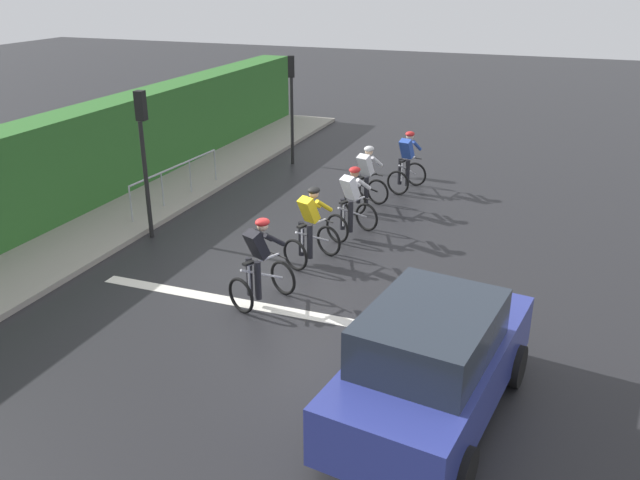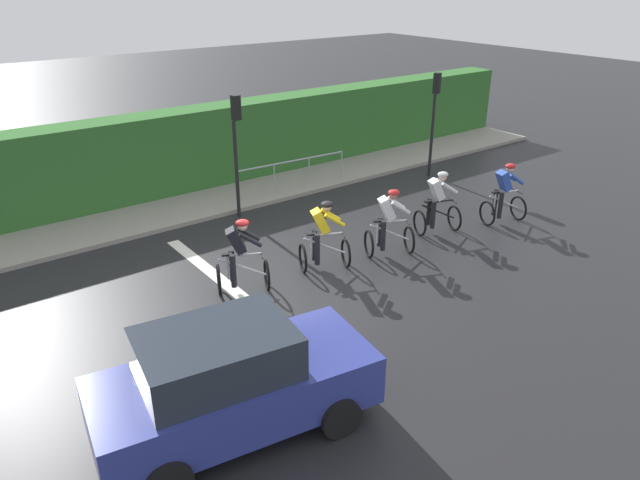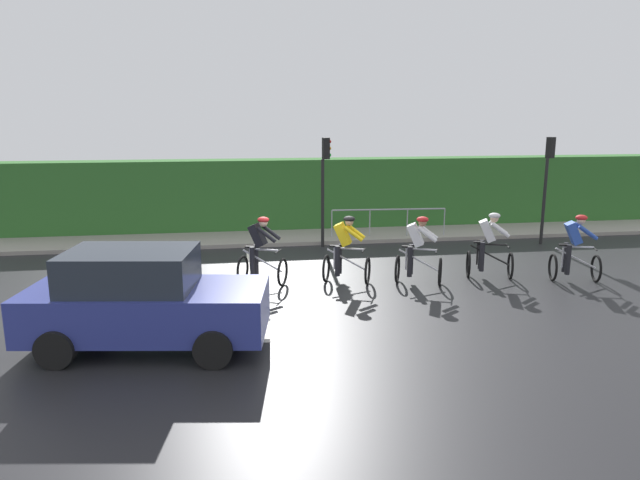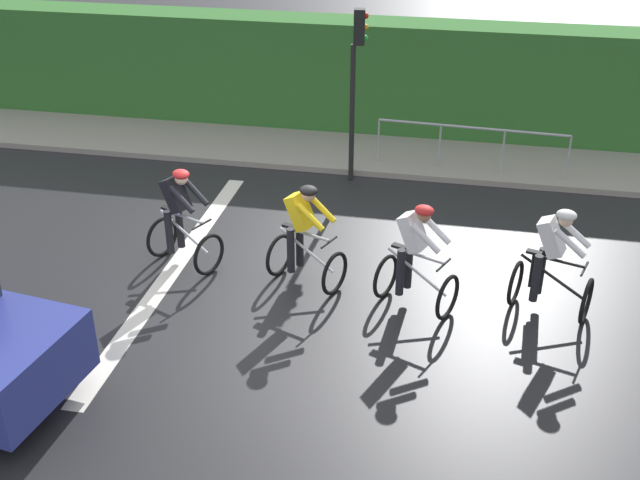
% 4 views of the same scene
% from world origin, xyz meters
% --- Properties ---
extents(ground_plane, '(80.00, 80.00, 0.00)m').
position_xyz_m(ground_plane, '(0.00, 0.00, 0.00)').
color(ground_plane, black).
extents(sidewalk_kerb, '(2.80, 24.66, 0.12)m').
position_xyz_m(sidewalk_kerb, '(-5.59, 2.00, 0.06)').
color(sidewalk_kerb, gray).
rests_on(sidewalk_kerb, ground).
extents(stone_wall_low, '(0.44, 24.66, 0.49)m').
position_xyz_m(stone_wall_low, '(-6.49, 2.00, 0.25)').
color(stone_wall_low, tan).
rests_on(stone_wall_low, ground).
extents(hedge_wall, '(1.10, 24.66, 2.50)m').
position_xyz_m(hedge_wall, '(-6.79, 2.00, 1.25)').
color(hedge_wall, '#2D6628').
rests_on(hedge_wall, ground).
extents(road_marking_stop_line, '(7.00, 0.30, 0.01)m').
position_xyz_m(road_marking_stop_line, '(0.00, -1.29, 0.00)').
color(road_marking_stop_line, silver).
rests_on(road_marking_stop_line, ground).
extents(cyclist_lead, '(0.94, 1.22, 1.66)m').
position_xyz_m(cyclist_lead, '(0.70, 6.40, 0.80)').
color(cyclist_lead, black).
rests_on(cyclist_lead, ground).
extents(cyclist_second, '(0.97, 1.24, 1.66)m').
position_xyz_m(cyclist_second, '(0.11, 4.46, 0.80)').
color(cyclist_second, black).
rests_on(cyclist_second, ground).
extents(cyclist_mid, '(1.05, 1.26, 1.66)m').
position_xyz_m(cyclist_mid, '(0.34, 2.55, 0.80)').
color(cyclist_mid, black).
rests_on(cyclist_mid, ground).
extents(cyclist_fourth, '(1.03, 1.26, 1.66)m').
position_xyz_m(cyclist_fourth, '(0.01, 0.85, 0.80)').
color(cyclist_fourth, black).
rests_on(cyclist_fourth, ground).
extents(cyclist_trailing, '(1.06, 1.26, 1.66)m').
position_xyz_m(cyclist_trailing, '(-0.19, -1.18, 0.80)').
color(cyclist_trailing, black).
rests_on(cyclist_trailing, ground).
extents(car_navy, '(2.33, 4.30, 1.76)m').
position_xyz_m(car_navy, '(3.41, -3.38, 0.87)').
color(car_navy, navy).
rests_on(car_navy, ground).
extents(traffic_light_near_crossing, '(0.22, 0.31, 3.34)m').
position_xyz_m(traffic_light_near_crossing, '(-3.99, 0.98, 2.22)').
color(traffic_light_near_crossing, black).
rests_on(traffic_light_near_crossing, ground).
extents(traffic_light_far_junction, '(0.26, 0.30, 3.34)m').
position_xyz_m(traffic_light_far_junction, '(-3.36, 7.88, 2.22)').
color(traffic_light_far_junction, black).
rests_on(traffic_light_far_junction, ground).
extents(pedestrian_railing_kerbside, '(0.26, 3.76, 1.03)m').
position_xyz_m(pedestrian_railing_kerbside, '(-4.69, 3.21, 0.80)').
color(pedestrian_railing_kerbside, '#999EA3').
rests_on(pedestrian_railing_kerbside, ground).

